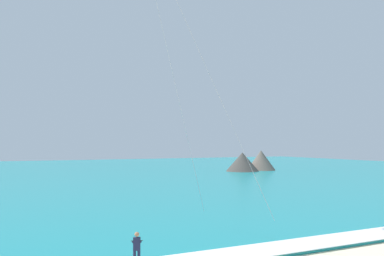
{
  "coord_description": "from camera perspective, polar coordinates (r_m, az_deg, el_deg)",
  "views": [
    {
      "loc": [
        -7.21,
        -3.62,
        5.8
      ],
      "look_at": [
        2.1,
        16.3,
        6.69
      ],
      "focal_mm": 35.96,
      "sensor_mm": 36.0,
      "label": 1
    }
  ],
  "objects": [
    {
      "name": "headland_right",
      "position": [
        80.85,
        8.78,
        -4.93
      ],
      "size": [
        12.02,
        7.77,
        4.39
      ],
      "color": "#47423D",
      "rests_on": "ground"
    },
    {
      "name": "kitesurfer",
      "position": [
        18.87,
        -8.2,
        -17.23
      ],
      "size": [
        0.62,
        0.62,
        1.69
      ],
      "color": "#191E38",
      "rests_on": "ground"
    },
    {
      "name": "sea",
      "position": [
        76.47,
        -19.71,
        -6.46
      ],
      "size": [
        200.0,
        120.0,
        0.2
      ],
      "primitive_type": "cube",
      "color": "teal",
      "rests_on": "ground"
    }
  ]
}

